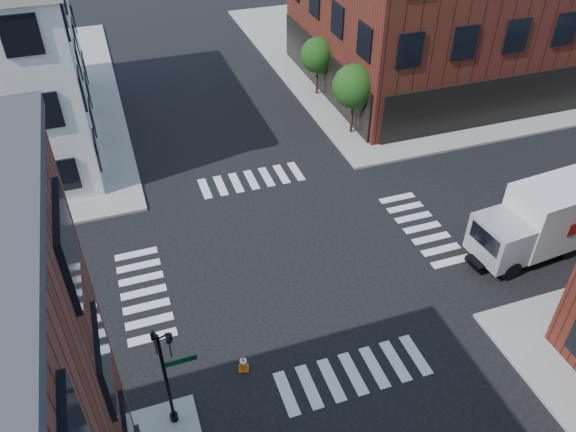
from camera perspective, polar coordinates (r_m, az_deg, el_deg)
The scene contains 7 objects.
ground at distance 26.76m, azimuth 0.44°, elevation -4.27°, with size 120.00×120.00×0.00m, color black.
sidewalk_ne at distance 51.60m, azimuth 15.44°, elevation 16.22°, with size 30.00×30.00×0.15m, color gray.
tree_near at distance 35.28m, azimuth 6.83°, elevation 12.76°, with size 2.69×2.69×4.49m.
tree_far at distance 40.42m, azimuth 3.14°, elevation 15.85°, with size 2.43×2.43×4.07m.
signal_pole at distance 19.28m, azimuth -12.28°, elevation -14.84°, with size 1.29×1.24×4.60m.
box_truck at distance 28.98m, azimuth 25.36°, elevation -0.06°, with size 8.03×3.01×3.57m.
traffic_cone at distance 22.23m, azimuth -4.57°, elevation -14.67°, with size 0.47×0.47×0.70m.
Camera 1 is at (-6.69, -18.72, 17.91)m, focal length 35.00 mm.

